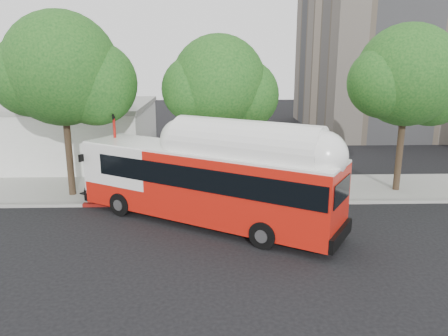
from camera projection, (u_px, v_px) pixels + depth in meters
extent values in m
plane|color=black|center=(245.00, 234.00, 18.80)|extent=(120.00, 120.00, 0.00)
cube|color=gray|center=(236.00, 188.00, 25.07)|extent=(60.00, 5.00, 0.15)
cube|color=gray|center=(239.00, 203.00, 22.55)|extent=(60.00, 0.30, 0.15)
cube|color=maroon|center=(181.00, 204.00, 22.46)|extent=(10.00, 0.32, 0.16)
cylinder|color=#2D2116|center=(68.00, 142.00, 23.08)|extent=(0.36, 0.36, 6.08)
sphere|color=#134416|center=(61.00, 69.00, 22.14)|extent=(5.80, 5.80, 5.80)
sphere|color=#134416|center=(95.00, 83.00, 22.57)|extent=(4.35, 4.35, 4.35)
cylinder|color=#2D2116|center=(219.00, 145.00, 23.90)|extent=(0.36, 0.36, 5.44)
sphere|color=#134416|center=(219.00, 82.00, 23.05)|extent=(5.00, 5.00, 5.00)
sphere|color=#134416|center=(244.00, 95.00, 23.46)|extent=(3.75, 3.75, 3.75)
cylinder|color=#2D2116|center=(401.00, 142.00, 23.98)|extent=(0.36, 0.36, 5.76)
sphere|color=#134416|center=(407.00, 75.00, 23.09)|extent=(5.40, 5.40, 5.40)
sphere|color=#134416|center=(431.00, 88.00, 23.51)|extent=(4.05, 4.05, 4.05)
cube|color=silver|center=(36.00, 134.00, 31.41)|extent=(16.00, 10.00, 4.00)
cube|color=gray|center=(33.00, 105.00, 30.89)|extent=(16.20, 10.20, 0.30)
cube|color=red|center=(205.00, 184.00, 19.72)|extent=(11.91, 8.74, 2.98)
cube|color=black|center=(215.00, 172.00, 19.32)|extent=(10.89, 8.14, 0.98)
cube|color=white|center=(204.00, 151.00, 19.34)|extent=(11.87, 8.67, 0.10)
cube|color=white|center=(246.00, 150.00, 18.29)|extent=(6.68, 5.20, 0.57)
cube|color=black|center=(98.00, 190.00, 23.29)|extent=(1.67, 2.01, 0.06)
imported|color=navy|center=(98.00, 181.00, 23.16)|extent=(1.45, 1.82, 0.93)
cylinder|color=red|center=(116.00, 161.00, 22.49)|extent=(0.13, 0.13, 4.40)
cube|color=black|center=(114.00, 116.00, 21.92)|extent=(0.06, 0.44, 0.28)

